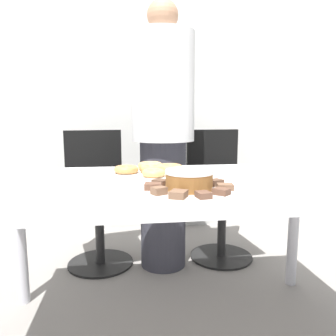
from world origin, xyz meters
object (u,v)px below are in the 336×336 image
office_chair_right (219,197)px  napkin (316,181)px  office_chair_left (98,200)px  person_standing (163,133)px  plate_donuts (152,174)px  plate_cake (189,191)px  frosted_cake (189,180)px

office_chair_right → napkin: size_ratio=5.67×
office_chair_left → office_chair_right: (0.85, 0.00, 0.00)m
person_standing → plate_donuts: size_ratio=4.30×
person_standing → napkin: (0.55, -0.84, -0.16)m
person_standing → plate_cake: bearing=-91.0°
plate_cake → frosted_cake: bearing=-116.6°
office_chair_left → person_standing: bearing=-26.9°
person_standing → plate_donuts: (-0.12, -0.58, -0.16)m
person_standing → office_chair_right: bearing=15.5°
office_chair_right → frosted_cake: (-0.44, -1.08, 0.34)m
office_chair_left → plate_donuts: office_chair_left is taller
office_chair_left → plate_cake: office_chair_left is taller
office_chair_right → frosted_cake: 1.22m
person_standing → plate_cake: 0.98m
frosted_cake → napkin: (0.57, 0.13, -0.04)m
person_standing → plate_cake: (-0.02, -0.97, -0.16)m
person_standing → napkin: size_ratio=10.69×
person_standing → office_chair_left: person_standing is taller
office_chair_left → office_chair_right: size_ratio=1.00×
person_standing → office_chair_right: (0.42, 0.12, -0.46)m
person_standing → napkin: bearing=-56.4°
plate_donuts → frosted_cake: size_ratio=2.30×
napkin → person_standing: bearing=123.6°
office_chair_left → napkin: size_ratio=5.67×
plate_donuts → frosted_cake: 0.40m
office_chair_left → plate_donuts: 0.82m
person_standing → frosted_cake: person_standing is taller
plate_cake → office_chair_right: bearing=68.1°
office_chair_right → plate_donuts: bearing=-134.4°
office_chair_left → office_chair_right: bearing=-12.0°
person_standing → plate_donuts: 0.62m
plate_cake → napkin: bearing=13.0°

